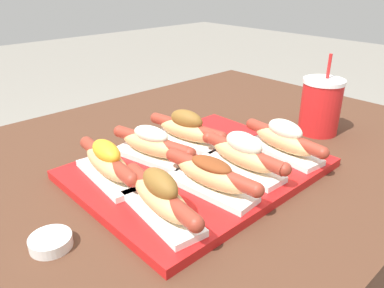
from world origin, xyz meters
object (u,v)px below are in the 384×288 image
(hot_dog_2, at_px, (244,154))
(sauce_bowl, at_px, (51,241))
(hot_dog_1, at_px, (211,175))
(drink_cup, at_px, (321,106))
(hot_dog_4, at_px, (107,162))
(hot_dog_6, at_px, (187,129))
(hot_dog_5, at_px, (152,145))
(serving_tray, at_px, (199,168))
(hot_dog_3, at_px, (284,140))
(hot_dog_0, at_px, (161,197))

(hot_dog_2, height_order, sauce_bowl, hot_dog_2)
(hot_dog_1, bearing_deg, sauce_bowl, 164.77)
(sauce_bowl, bearing_deg, drink_cup, -3.32)
(hot_dog_4, height_order, hot_dog_6, hot_dog_6)
(hot_dog_5, bearing_deg, serving_tray, -56.41)
(hot_dog_3, height_order, hot_dog_4, hot_dog_3)
(hot_dog_5, height_order, drink_cup, drink_cup)
(hot_dog_2, bearing_deg, serving_tray, 121.70)
(hot_dog_2, distance_m, hot_dog_6, 0.17)
(hot_dog_0, height_order, hot_dog_2, same)
(hot_dog_1, xyz_separation_m, hot_dog_3, (0.22, -0.00, 0.00))
(hot_dog_1, distance_m, sauce_bowl, 0.28)
(hot_dog_3, bearing_deg, hot_dog_0, 179.24)
(hot_dog_0, xyz_separation_m, sauce_bowl, (-0.16, 0.07, -0.04))
(hot_dog_4, bearing_deg, hot_dog_0, -90.49)
(hot_dog_4, distance_m, drink_cup, 0.56)
(hot_dog_6, bearing_deg, drink_cup, -24.66)
(serving_tray, height_order, hot_dog_1, hot_dog_1)
(hot_dog_6, bearing_deg, hot_dog_5, -174.12)
(hot_dog_1, bearing_deg, hot_dog_6, 59.67)
(hot_dog_0, relative_size, hot_dog_4, 1.00)
(hot_dog_1, xyz_separation_m, hot_dog_6, (0.11, 0.18, 0.00))
(hot_dog_3, bearing_deg, hot_dog_5, 141.97)
(hot_dog_4, distance_m, hot_dog_5, 0.11)
(serving_tray, relative_size, drink_cup, 2.40)
(hot_dog_1, height_order, hot_dog_6, hot_dog_6)
(serving_tray, relative_size, hot_dog_3, 2.22)
(serving_tray, height_order, hot_dog_5, hot_dog_5)
(serving_tray, relative_size, hot_dog_6, 2.24)
(hot_dog_2, xyz_separation_m, hot_dog_5, (-0.10, 0.16, -0.00))
(hot_dog_5, bearing_deg, hot_dog_3, -38.03)
(hot_dog_6, bearing_deg, hot_dog_1, -120.33)
(hot_dog_4, distance_m, hot_dog_6, 0.22)
(serving_tray, distance_m, hot_dog_3, 0.19)
(serving_tray, xyz_separation_m, drink_cup, (0.37, -0.06, 0.06))
(sauce_bowl, distance_m, drink_cup, 0.70)
(hot_dog_2, xyz_separation_m, drink_cup, (0.33, 0.02, 0.02))
(hot_dog_3, distance_m, hot_dog_4, 0.37)
(hot_dog_1, relative_size, sauce_bowl, 3.37)
(serving_tray, height_order, hot_dog_0, hot_dog_0)
(hot_dog_0, distance_m, hot_dog_1, 0.11)
(hot_dog_6, height_order, sauce_bowl, hot_dog_6)
(hot_dog_1, bearing_deg, hot_dog_5, 90.02)
(drink_cup, bearing_deg, hot_dog_2, -176.03)
(hot_dog_1, relative_size, drink_cup, 1.08)
(hot_dog_0, xyz_separation_m, hot_dog_1, (0.11, -0.00, -0.00))
(hot_dog_0, relative_size, hot_dog_5, 1.01)
(hot_dog_0, xyz_separation_m, hot_dog_6, (0.22, 0.18, -0.00))
(hot_dog_4, bearing_deg, serving_tray, -24.84)
(sauce_bowl, bearing_deg, hot_dog_6, 15.99)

